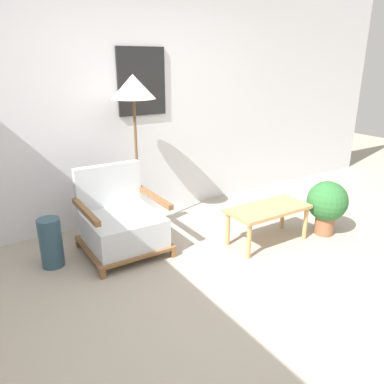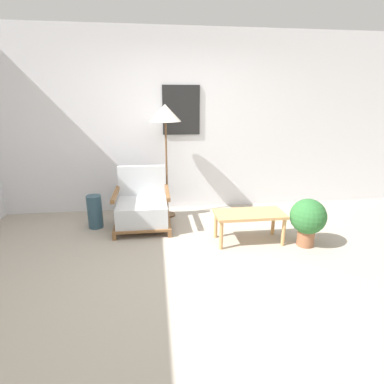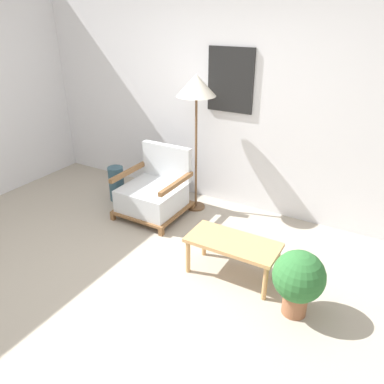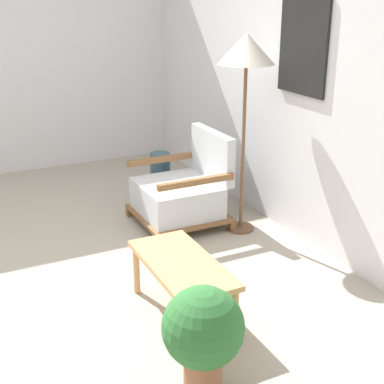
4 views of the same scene
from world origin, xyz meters
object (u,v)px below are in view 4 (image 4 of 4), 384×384
object	(u,v)px
armchair	(182,192)
floor_lamp	(246,56)
vase	(160,176)
coffee_table	(182,269)
potted_plant	(203,332)

from	to	relation	value
armchair	floor_lamp	bearing A→B (deg)	47.09
vase	coffee_table	bearing A→B (deg)	-19.33
armchair	floor_lamp	size ratio (longest dim) A/B	0.49
potted_plant	coffee_table	bearing A→B (deg)	163.84
armchair	coffee_table	bearing A→B (deg)	-25.26
potted_plant	floor_lamp	bearing A→B (deg)	143.37
coffee_table	vase	world-z (taller)	vase
coffee_table	potted_plant	xyz separation A→B (m)	(0.66, -0.19, 0.02)
coffee_table	vase	bearing A→B (deg)	160.67
floor_lamp	vase	distance (m)	1.63
coffee_table	potted_plant	distance (m)	0.68
armchair	coffee_table	size ratio (longest dim) A/B	0.95
coffee_table	potted_plant	size ratio (longest dim) A/B	1.44
coffee_table	armchair	bearing A→B (deg)	154.74
floor_lamp	coffee_table	bearing A→B (deg)	-46.53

